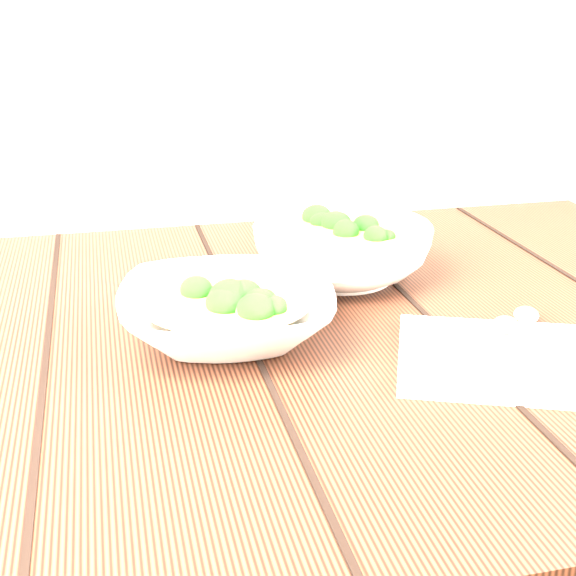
{
  "coord_description": "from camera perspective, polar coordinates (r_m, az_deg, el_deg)",
  "views": [
    {
      "loc": [
        -0.15,
        -0.75,
        1.09
      ],
      "look_at": [
        0.02,
        -0.01,
        0.8
      ],
      "focal_mm": 50.0,
      "sensor_mm": 36.0,
      "label": 1
    }
  ],
  "objects": [
    {
      "name": "spoon_right",
      "position": [
        0.85,
        16.53,
        -2.64
      ],
      "size": [
        0.1,
        0.15,
        0.01
      ],
      "color": "#9E9A8B",
      "rests_on": "napkin"
    },
    {
      "name": "spoon_left",
      "position": [
        0.82,
        14.85,
        -3.38
      ],
      "size": [
        0.11,
        0.14,
        0.01
      ],
      "color": "#9E9A8B",
      "rests_on": "napkin"
    },
    {
      "name": "napkin",
      "position": [
        0.79,
        15.16,
        -4.92
      ],
      "size": [
        0.25,
        0.23,
        0.01
      ],
      "primitive_type": "cube",
      "rotation": [
        0.0,
        0.0,
        -0.39
      ],
      "color": "beige",
      "rests_on": "table"
    },
    {
      "name": "trivet",
      "position": [
        0.9,
        -2.97,
        -0.49
      ],
      "size": [
        0.13,
        0.13,
        0.02
      ],
      "primitive_type": "torus",
      "rotation": [
        0.0,
        0.0,
        -0.32
      ],
      "color": "black",
      "rests_on": "table"
    },
    {
      "name": "table",
      "position": [
        0.9,
        -1.6,
        -9.99
      ],
      "size": [
        1.2,
        0.8,
        0.75
      ],
      "color": "#391B10",
      "rests_on": "ground"
    },
    {
      "name": "soup_bowl_back",
      "position": [
        0.98,
        3.87,
        2.75
      ],
      "size": [
        0.25,
        0.25,
        0.08
      ],
      "color": "white",
      "rests_on": "table"
    },
    {
      "name": "soup_bowl_front",
      "position": [
        0.81,
        -4.38,
        -1.65
      ],
      "size": [
        0.24,
        0.24,
        0.06
      ],
      "color": "white",
      "rests_on": "table"
    }
  ]
}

